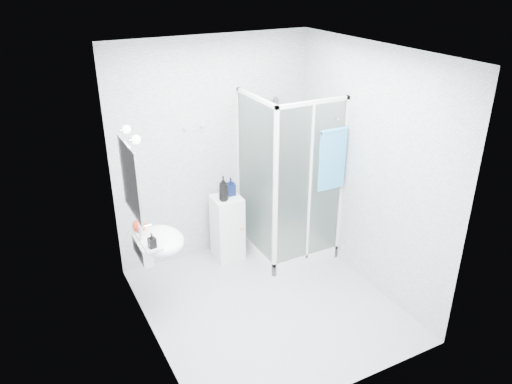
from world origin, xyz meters
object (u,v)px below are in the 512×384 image
hand_towel (332,158)px  shampoo_bottle_b (231,186)px  shower_enclosure (285,222)px  shampoo_bottle_a (223,189)px  soap_dispenser_orange (139,223)px  soap_dispenser_black (152,241)px  wall_basin (158,242)px  storage_cabinet (227,228)px

hand_towel → shampoo_bottle_b: size_ratio=3.23×
shower_enclosure → shampoo_bottle_a: (-0.70, 0.23, 0.50)m
shower_enclosure → shampoo_bottle_b: size_ratio=9.26×
hand_towel → soap_dispenser_orange: 2.16m
shampoo_bottle_a → soap_dispenser_black: shampoo_bottle_a is taller
shampoo_bottle_a → wall_basin: bearing=-150.3°
hand_towel → shower_enclosure: bearing=129.2°
shower_enclosure → storage_cabinet: size_ratio=2.51×
storage_cabinet → soap_dispenser_orange: soap_dispenser_orange is taller
soap_dispenser_orange → soap_dispenser_black: bearing=-87.0°
soap_dispenser_orange → soap_dispenser_black: soap_dispenser_orange is taller
shower_enclosure → soap_dispenser_orange: 1.85m
hand_towel → soap_dispenser_orange: size_ratio=4.11×
wall_basin → soap_dispenser_orange: (-0.12, 0.18, 0.15)m
storage_cabinet → soap_dispenser_orange: bearing=-158.5°
hand_towel → shampoo_bottle_a: 1.27m
hand_towel → shampoo_bottle_b: hand_towel is taller
wall_basin → shampoo_bottle_a: 1.11m
wall_basin → shower_enclosure: bearing=10.8°
storage_cabinet → shower_enclosure: bearing=-22.1°
shower_enclosure → hand_towel: (0.33, -0.40, 0.90)m
wall_basin → soap_dispenser_black: soap_dispenser_black is taller
soap_dispenser_black → soap_dispenser_orange: bearing=93.0°
soap_dispenser_black → hand_towel: bearing=2.9°
shower_enclosure → hand_towel: 1.04m
shampoo_bottle_b → soap_dispenser_orange: bearing=-159.3°
hand_towel → shampoo_bottle_b: (-0.89, 0.72, -0.45)m
shampoo_bottle_a → soap_dispenser_orange: (-1.08, -0.37, 0.00)m
shampoo_bottle_a → soap_dispenser_orange: size_ratio=1.74×
soap_dispenser_orange → storage_cabinet: bearing=20.1°
shampoo_bottle_a → shower_enclosure: bearing=-18.1°
shower_enclosure → shampoo_bottle_a: 0.89m
storage_cabinet → shampoo_bottle_b: 0.51m
hand_towel → shampoo_bottle_a: bearing=148.5°
shampoo_bottle_b → hand_towel: bearing=-39.0°
shampoo_bottle_a → soap_dispenser_orange: 1.14m
wall_basin → soap_dispenser_orange: soap_dispenser_orange is taller
wall_basin → shampoo_bottle_a: bearing=29.7°
shower_enclosure → shampoo_bottle_a: size_ratio=6.78×
soap_dispenser_orange → shampoo_bottle_b: bearing=20.7°
hand_towel → shampoo_bottle_a: hand_towel is taller
shampoo_bottle_b → soap_dispenser_orange: (-1.21, -0.46, 0.04)m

